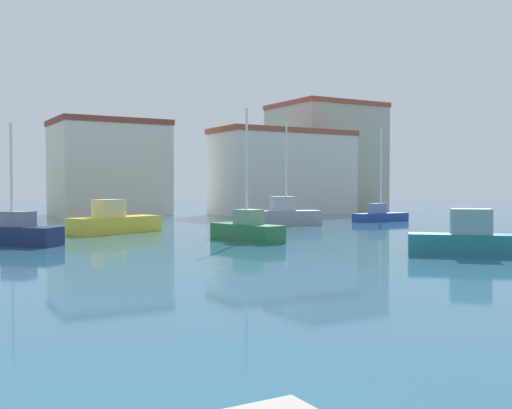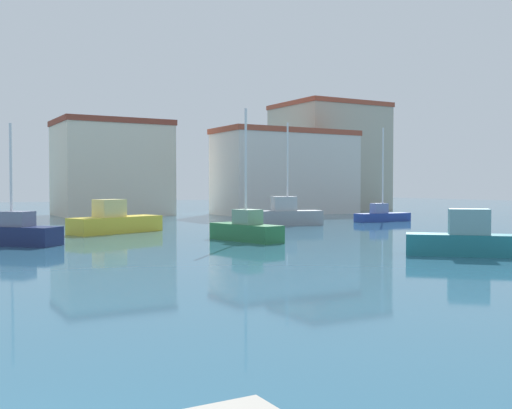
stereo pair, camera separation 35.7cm
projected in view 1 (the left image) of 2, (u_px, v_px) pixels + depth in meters
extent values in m
plane|color=#285670|center=(258.00, 242.00, 29.34)|extent=(160.00, 160.00, 0.00)
cube|color=#19234C|center=(12.00, 236.00, 27.89)|extent=(4.17, 4.29, 0.87)
cube|color=slate|center=(19.00, 219.00, 27.76)|extent=(1.56, 1.57, 0.69)
cylinder|color=silver|center=(11.00, 175.00, 27.80)|extent=(0.12, 0.12, 4.70)
cube|color=gray|center=(286.00, 218.00, 42.13)|extent=(4.91, 2.80, 0.99)
cube|color=#ADB0B5|center=(283.00, 204.00, 42.03)|extent=(1.82, 1.50, 0.98)
cylinder|color=silver|center=(286.00, 167.00, 42.02)|extent=(0.12, 0.12, 6.04)
cube|color=#28703D|center=(247.00, 232.00, 30.14)|extent=(2.08, 4.42, 0.83)
cube|color=gray|center=(248.00, 217.00, 30.02)|extent=(1.21, 1.40, 0.73)
cylinder|color=silver|center=(247.00, 166.00, 30.04)|extent=(0.12, 0.12, 5.68)
cube|color=#233D93|center=(381.00, 217.00, 46.60)|extent=(4.62, 1.28, 0.62)
cube|color=#6E7DB1|center=(377.00, 208.00, 46.41)|extent=(1.25, 0.74, 0.75)
cylinder|color=silver|center=(381.00, 171.00, 46.48)|extent=(0.12, 0.12, 6.47)
cube|color=#1E707A|center=(463.00, 245.00, 23.92)|extent=(3.85, 3.73, 0.84)
cube|color=#6B9CA2|center=(471.00, 221.00, 23.82)|extent=(1.78, 1.76, 0.99)
cube|color=gold|center=(116.00, 225.00, 35.23)|extent=(5.86, 3.61, 0.93)
cube|color=#DFCD77|center=(109.00, 208.00, 34.84)|extent=(1.90, 1.66, 1.00)
cube|color=beige|center=(109.00, 171.00, 55.85)|extent=(9.62, 7.38, 8.12)
cube|color=brown|center=(109.00, 123.00, 55.72)|extent=(9.81, 7.52, 0.50)
cube|color=beige|center=(283.00, 175.00, 58.69)|extent=(13.36, 6.09, 7.53)
cube|color=#9E4733|center=(283.00, 133.00, 58.56)|extent=(13.63, 6.21, 0.50)
cube|color=#B2A893|center=(326.00, 159.00, 69.76)|extent=(10.65, 9.52, 11.43)
cube|color=#9E4733|center=(326.00, 107.00, 69.57)|extent=(10.86, 9.71, 0.50)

